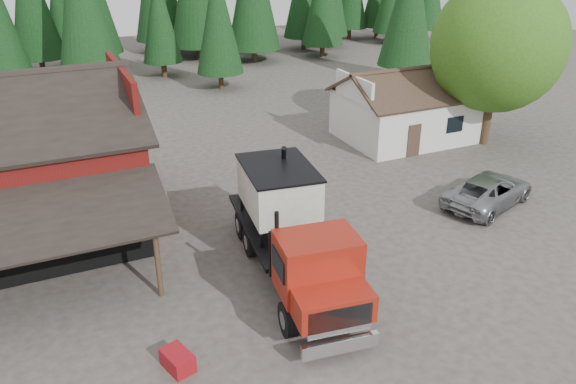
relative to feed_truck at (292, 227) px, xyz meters
name	(u,v)px	position (x,y,z in m)	size (l,w,h in m)	color
ground	(319,289)	(0.58, -1.30, -2.16)	(120.00, 120.00, 0.00)	#433B35
farmhouse	(406,113)	(13.58, 11.70, -0.49)	(8.60, 6.42, 4.65)	silver
deciduous_tree	(498,50)	(17.59, 8.67, 3.75)	(8.00, 8.00, 10.20)	#382619
conifer_backdrop	(126,67)	(0.58, 40.70, -2.16)	(76.00, 16.00, 16.00)	black
near_pine_b	(218,18)	(6.58, 28.70, 3.73)	(3.96, 3.96, 10.40)	#382619
near_pine_c	(410,1)	(22.58, 24.70, 4.73)	(4.84, 4.84, 12.40)	#382619
feed_truck	(292,227)	(0.00, 0.00, 0.00)	(4.00, 10.49, 4.62)	black
silver_car	(489,191)	(11.52, 1.70, -1.39)	(2.54, 5.52, 1.53)	#96989D
equip_box	(178,360)	(-5.42, -3.26, -1.86)	(0.70, 1.10, 0.60)	maroon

